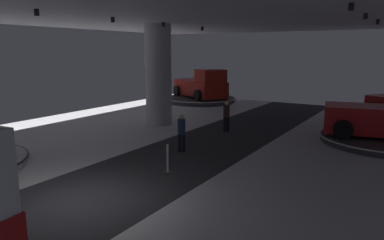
{
  "coord_description": "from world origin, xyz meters",
  "views": [
    {
      "loc": [
        7.65,
        -6.43,
        4.12
      ],
      "look_at": [
        0.19,
        5.66,
        1.4
      ],
      "focal_mm": 34.39,
      "sensor_mm": 36.0,
      "label": 1
    }
  ],
  "objects_px": {
    "visitor_walking_near": "(182,130)",
    "display_platform_deep_left": "(200,99)",
    "column_left": "(158,75)",
    "visitor_walking_far": "(226,114)",
    "pickup_truck_deep_left": "(202,86)"
  },
  "relations": [
    {
      "from": "visitor_walking_near",
      "to": "visitor_walking_far",
      "type": "xyz_separation_m",
      "value": [
        -0.15,
        4.38,
        0.0
      ]
    },
    {
      "from": "column_left",
      "to": "pickup_truck_deep_left",
      "type": "height_order",
      "value": "column_left"
    },
    {
      "from": "display_platform_deep_left",
      "to": "visitor_walking_near",
      "type": "relative_size",
      "value": 3.57
    },
    {
      "from": "visitor_walking_far",
      "to": "column_left",
      "type": "bearing_deg",
      "value": -177.34
    },
    {
      "from": "visitor_walking_far",
      "to": "pickup_truck_deep_left",
      "type": "bearing_deg",
      "value": 126.91
    },
    {
      "from": "visitor_walking_near",
      "to": "pickup_truck_deep_left",
      "type": "bearing_deg",
      "value": 116.95
    },
    {
      "from": "display_platform_deep_left",
      "to": "pickup_truck_deep_left",
      "type": "xyz_separation_m",
      "value": [
        0.28,
        -0.17,
        1.1
      ]
    },
    {
      "from": "column_left",
      "to": "visitor_walking_near",
      "type": "xyz_separation_m",
      "value": [
        4.27,
        -4.19,
        -1.84
      ]
    },
    {
      "from": "visitor_walking_far",
      "to": "display_platform_deep_left",
      "type": "bearing_deg",
      "value": 127.54
    },
    {
      "from": "display_platform_deep_left",
      "to": "visitor_walking_near",
      "type": "bearing_deg",
      "value": -62.39
    },
    {
      "from": "column_left",
      "to": "visitor_walking_far",
      "type": "xyz_separation_m",
      "value": [
        4.12,
        0.19,
        -1.84
      ]
    },
    {
      "from": "visitor_walking_near",
      "to": "display_platform_deep_left",
      "type": "bearing_deg",
      "value": 117.61
    },
    {
      "from": "column_left",
      "to": "display_platform_deep_left",
      "type": "relative_size",
      "value": 0.97
    },
    {
      "from": "pickup_truck_deep_left",
      "to": "visitor_walking_near",
      "type": "xyz_separation_m",
      "value": [
        6.58,
        -12.95,
        -0.39
      ]
    },
    {
      "from": "column_left",
      "to": "pickup_truck_deep_left",
      "type": "xyz_separation_m",
      "value": [
        -2.32,
        8.76,
        -1.46
      ]
    }
  ]
}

